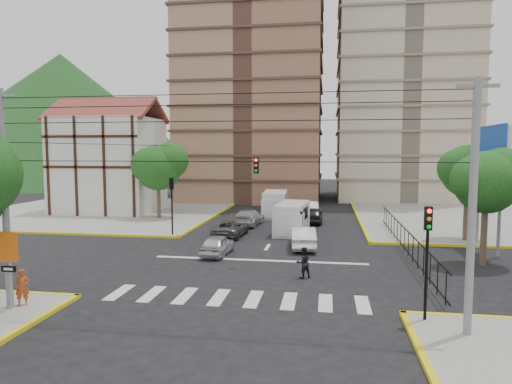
% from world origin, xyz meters
% --- Properties ---
extents(ground, '(160.00, 160.00, 0.00)m').
position_xyz_m(ground, '(0.00, 0.00, 0.00)').
color(ground, black).
rests_on(ground, ground).
extents(sidewalk_nw, '(26.00, 26.00, 0.15)m').
position_xyz_m(sidewalk_nw, '(-20.00, 20.00, 0.07)').
color(sidewalk_nw, gray).
rests_on(sidewalk_nw, ground).
extents(sidewalk_ne, '(26.00, 26.00, 0.15)m').
position_xyz_m(sidewalk_ne, '(20.00, 20.00, 0.07)').
color(sidewalk_ne, gray).
rests_on(sidewalk_ne, ground).
extents(crosswalk_stripes, '(12.00, 2.40, 0.01)m').
position_xyz_m(crosswalk_stripes, '(0.00, -6.00, 0.01)').
color(crosswalk_stripes, silver).
rests_on(crosswalk_stripes, ground).
extents(stop_line, '(13.00, 0.40, 0.01)m').
position_xyz_m(stop_line, '(0.00, 1.20, 0.01)').
color(stop_line, silver).
rests_on(stop_line, ground).
extents(tower_tan, '(18.00, 16.00, 48.00)m').
position_xyz_m(tower_tan, '(-6.00, 36.00, 24.00)').
color(tower_tan, '#945F4A').
rests_on(tower_tan, ground).
extents(tower_beige, '(17.00, 16.00, 48.00)m').
position_xyz_m(tower_beige, '(14.00, 40.00, 24.00)').
color(tower_beige, beige).
rests_on(tower_beige, ground).
extents(tudor_building, '(10.80, 8.05, 12.23)m').
position_xyz_m(tudor_building, '(-19.00, 20.00, 5.25)').
color(tudor_building, silver).
rests_on(tudor_building, ground).
extents(distant_hill, '(70.00, 70.00, 28.00)m').
position_xyz_m(distant_hill, '(-55.00, 70.00, 14.00)').
color(distant_hill, '#164316').
rests_on(distant_hill, ground).
extents(park_fence, '(0.10, 22.50, 1.66)m').
position_xyz_m(park_fence, '(9.00, 4.50, 0.00)').
color(park_fence, black).
rests_on(park_fence, ground).
extents(billboard, '(0.36, 6.20, 8.10)m').
position_xyz_m(billboard, '(14.45, 6.00, 6.00)').
color(billboard, slate).
rests_on(billboard, ground).
extents(tree_park_a, '(4.41, 3.60, 6.83)m').
position_xyz_m(tree_park_a, '(13.08, 2.01, 5.01)').
color(tree_park_a, '#473828').
rests_on(tree_park_a, ground).
extents(tree_park_c, '(4.65, 3.80, 7.25)m').
position_xyz_m(tree_park_c, '(14.09, 9.01, 5.34)').
color(tree_park_c, '#473828').
rests_on(tree_park_c, ground).
extents(tree_tudor, '(5.39, 4.40, 7.43)m').
position_xyz_m(tree_tudor, '(-11.90, 16.01, 5.22)').
color(tree_tudor, '#473828').
rests_on(tree_tudor, ground).
extents(traffic_light_se, '(0.28, 0.22, 4.40)m').
position_xyz_m(traffic_light_se, '(7.80, -7.80, 3.11)').
color(traffic_light_se, black).
rests_on(traffic_light_se, ground).
extents(traffic_light_nw, '(0.28, 0.22, 4.40)m').
position_xyz_m(traffic_light_nw, '(-7.80, 7.80, 3.11)').
color(traffic_light_nw, black).
rests_on(traffic_light_nw, ground).
extents(traffic_light_hanging, '(18.00, 9.12, 0.92)m').
position_xyz_m(traffic_light_hanging, '(0.00, -2.04, 5.90)').
color(traffic_light_hanging, black).
rests_on(traffic_light_hanging, ground).
extents(utility_pole_sw, '(1.40, 0.28, 9.00)m').
position_xyz_m(utility_pole_sw, '(-9.00, -9.00, 4.77)').
color(utility_pole_sw, slate).
rests_on(utility_pole_sw, ground).
extents(utility_pole_se, '(1.40, 0.28, 9.00)m').
position_xyz_m(utility_pole_se, '(9.00, -9.00, 4.77)').
color(utility_pole_se, slate).
rests_on(utility_pole_se, ground).
extents(district_sign, '(0.90, 0.12, 3.20)m').
position_xyz_m(district_sign, '(-8.80, -9.24, 2.45)').
color(district_sign, slate).
rests_on(district_sign, ground).
extents(van_right_lane, '(2.66, 5.60, 2.43)m').
position_xyz_m(van_right_lane, '(1.27, 10.35, 1.18)').
color(van_right_lane, silver).
rests_on(van_right_lane, ground).
extents(van_left_lane, '(2.46, 5.69, 2.52)m').
position_xyz_m(van_left_lane, '(-1.10, 19.17, 1.23)').
color(van_left_lane, silver).
rests_on(van_left_lane, ground).
extents(car_silver_front_left, '(1.74, 3.89, 1.30)m').
position_xyz_m(car_silver_front_left, '(-2.87, 2.25, 0.65)').
color(car_silver_front_left, silver).
rests_on(car_silver_front_left, ground).
extents(car_white_front_right, '(2.03, 4.67, 1.49)m').
position_xyz_m(car_white_front_right, '(2.43, 5.06, 0.75)').
color(car_white_front_right, white).
rests_on(car_white_front_right, ground).
extents(car_grey_mid_left, '(2.44, 4.73, 1.27)m').
position_xyz_m(car_grey_mid_left, '(-3.34, 8.53, 0.64)').
color(car_grey_mid_left, slate).
rests_on(car_grey_mid_left, ground).
extents(car_silver_rear_left, '(2.43, 5.07, 1.43)m').
position_xyz_m(car_silver_rear_left, '(-2.82, 13.78, 0.71)').
color(car_silver_rear_left, silver).
rests_on(car_silver_rear_left, ground).
extents(car_darkgrey_mid_right, '(1.74, 4.29, 1.46)m').
position_xyz_m(car_darkgrey_mid_right, '(2.78, 15.94, 0.73)').
color(car_darkgrey_mid_right, black).
rests_on(car_darkgrey_mid_right, ground).
extents(car_white_rear_right, '(1.92, 4.54, 1.46)m').
position_xyz_m(car_white_rear_right, '(2.31, 21.09, 0.73)').
color(car_white_rear_right, white).
rests_on(car_white_rear_right, ground).
extents(pedestrian_sw_corner, '(0.67, 0.59, 1.53)m').
position_xyz_m(pedestrian_sw_corner, '(-8.64, -8.69, 0.92)').
color(pedestrian_sw_corner, '#AE441A').
rests_on(pedestrian_sw_corner, sidewalk_sw).
extents(pedestrian_crosswalk, '(1.00, 0.94, 1.64)m').
position_xyz_m(pedestrian_crosswalk, '(2.83, -2.23, 0.82)').
color(pedestrian_crosswalk, black).
rests_on(pedestrian_crosswalk, ground).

